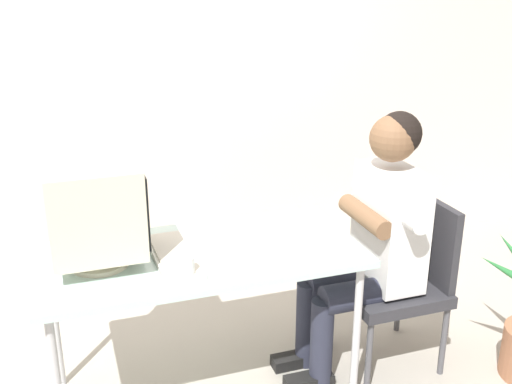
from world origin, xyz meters
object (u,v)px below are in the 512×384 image
at_px(office_chair, 402,275).
at_px(person_seated, 373,234).
at_px(crt_monitor, 96,210).
at_px(desk, 201,263).
at_px(keyboard, 174,255).
at_px(desk_mug, 185,268).

relative_size(office_chair, person_seated, 0.66).
distance_m(crt_monitor, office_chair, 1.54).
xyz_separation_m(desk, person_seated, (0.84, -0.04, 0.03)).
bearing_deg(desk, keyboard, -166.60).
xyz_separation_m(desk, crt_monitor, (-0.42, 0.01, 0.30)).
height_order(desk, desk_mug, desk_mug).
relative_size(desk, office_chair, 1.65).
relative_size(keyboard, person_seated, 0.36).
bearing_deg(desk, office_chair, -1.97).
height_order(crt_monitor, keyboard, crt_monitor).
distance_m(person_seated, desk_mug, 0.98).
bearing_deg(keyboard, desk_mug, -87.89).
relative_size(office_chair, desk_mug, 8.88).
height_order(keyboard, person_seated, person_seated).
bearing_deg(person_seated, crt_monitor, 177.95).
xyz_separation_m(person_seated, desk_mug, (-0.96, -0.19, 0.07)).
bearing_deg(desk, desk_mug, -117.67).
distance_m(desk, desk_mug, 0.27).
height_order(crt_monitor, person_seated, person_seated).
bearing_deg(person_seated, keyboard, 179.67).
bearing_deg(desk, person_seated, -2.39).
distance_m(desk, person_seated, 0.84).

